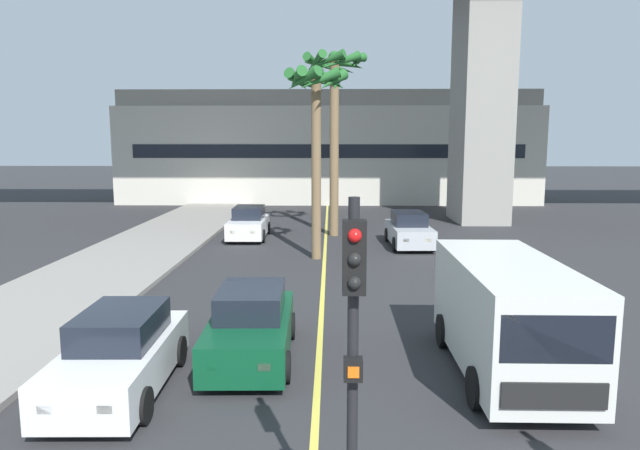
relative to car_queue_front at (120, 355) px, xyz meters
The scene contains 11 objects.
sidewalk_left 6.54m from the car_queue_front, 130.50° to the left, with size 4.80×80.00×0.15m, color gray.
lane_stripe_center 13.51m from the car_queue_front, 73.77° to the left, with size 0.14×56.00×0.01m, color #DBCC4C.
pier_building_backdrop 36.14m from the car_queue_front, 83.98° to the left, with size 31.97×8.04×8.51m.
car_queue_front is the anchor object (origin of this frame).
car_queue_second 2.85m from the car_queue_front, 37.10° to the left, with size 1.93×4.15×1.56m.
car_queue_third 17.43m from the car_queue_front, 90.10° to the left, with size 1.87×4.12×1.56m.
car_queue_fourth 17.18m from the car_queue_front, 63.77° to the left, with size 1.95×4.16×1.56m.
delivery_van 7.70m from the car_queue_front, ahead, with size 2.18×5.26×2.36m.
traffic_light_median_near 6.58m from the car_queue_front, 47.13° to the right, with size 0.24×0.37×4.20m.
palm_tree_near_median 19.85m from the car_queue_front, 77.12° to the left, with size 3.18×3.20×9.10m.
palm_tree_mid_median 14.09m from the car_queue_front, 74.68° to the left, with size 2.59×2.60×7.68m.
Camera 1 is at (0.26, 0.71, 4.77)m, focal length 32.02 mm.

